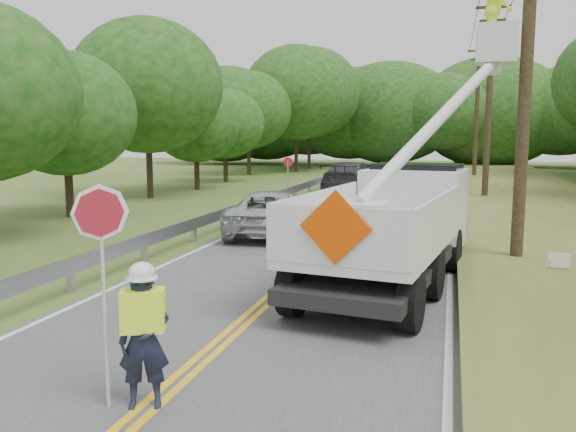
# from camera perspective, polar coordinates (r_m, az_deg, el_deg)

# --- Properties ---
(ground) EXTENTS (140.00, 140.00, 0.00)m
(ground) POSITION_cam_1_polar(r_m,az_deg,el_deg) (7.72, -12.65, -17.20)
(ground) COLOR #40541B
(ground) RESTS_ON ground
(road) EXTENTS (7.20, 96.00, 0.03)m
(road) POSITION_cam_1_polar(r_m,az_deg,el_deg) (20.67, 5.98, -1.14)
(road) COLOR #48484A
(road) RESTS_ON ground
(guardrail) EXTENTS (0.18, 48.00, 0.77)m
(guardrail) POSITION_cam_1_polar(r_m,az_deg,el_deg) (22.46, -3.76, 1.01)
(guardrail) COLOR #A5A9AD
(guardrail) RESTS_ON ground
(utility_poles) EXTENTS (1.60, 43.30, 10.00)m
(utility_poles) POSITION_cam_1_polar(r_m,az_deg,el_deg) (23.28, 20.01, 12.43)
(utility_poles) COLOR black
(utility_poles) RESTS_ON ground
(tall_grass_verge) EXTENTS (7.00, 96.00, 0.30)m
(tall_grass_verge) POSITION_cam_1_polar(r_m,az_deg,el_deg) (20.70, 25.75, -1.49)
(tall_grass_verge) COLOR #56602A
(tall_grass_verge) RESTS_ON ground
(treeline_left) EXTENTS (11.10, 54.64, 11.45)m
(treeline_left) POSITION_cam_1_polar(r_m,az_deg,el_deg) (42.43, -3.66, 11.50)
(treeline_left) COLOR #332319
(treeline_left) RESTS_ON ground
(treeline_horizon) EXTENTS (57.67, 15.07, 11.39)m
(treeline_horizon) POSITION_cam_1_polar(r_m,az_deg,el_deg) (62.51, 12.88, 9.79)
(treeline_horizon) COLOR #0E430E
(treeline_horizon) RESTS_ON ground
(flagger) EXTENTS (1.03, 0.65, 2.68)m
(flagger) POSITION_cam_1_polar(r_m,az_deg,el_deg) (7.23, -13.98, -10.68)
(flagger) COLOR #191E33
(flagger) RESTS_ON road
(bucket_truck) EXTENTS (4.28, 7.48, 7.01)m
(bucket_truck) POSITION_cam_1_polar(r_m,az_deg,el_deg) (13.62, 11.53, 0.77)
(bucket_truck) COLOR black
(bucket_truck) RESTS_ON road
(suv_silver) EXTENTS (3.02, 5.41, 1.43)m
(suv_silver) POSITION_cam_1_polar(r_m,az_deg,el_deg) (19.16, -1.56, 0.37)
(suv_silver) COLOR silver
(suv_silver) RESTS_ON road
(suv_darkgrey) EXTENTS (2.89, 6.13, 1.73)m
(suv_darkgrey) POSITION_cam_1_polar(r_m,az_deg,el_deg) (33.30, 6.26, 3.80)
(suv_darkgrey) COLOR #37383E
(suv_darkgrey) RESTS_ON road
(stop_sign_permanent) EXTENTS (0.47, 0.06, 2.21)m
(stop_sign_permanent) POSITION_cam_1_polar(r_m,az_deg,el_deg) (27.65, -0.01, 4.16)
(stop_sign_permanent) COLOR #A5A9AD
(stop_sign_permanent) RESTS_ON ground
(yard_sign) EXTENTS (0.46, 0.07, 0.67)m
(yard_sign) POSITION_cam_1_polar(r_m,az_deg,el_deg) (14.27, 24.86, -4.03)
(yard_sign) COLOR white
(yard_sign) RESTS_ON ground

